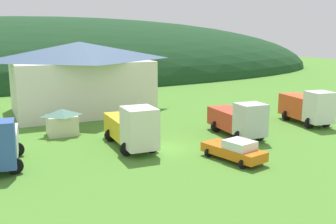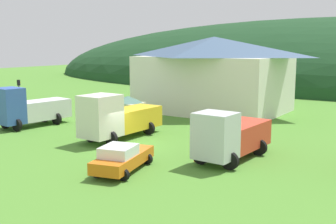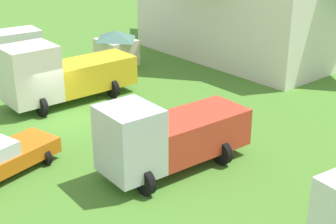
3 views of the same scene
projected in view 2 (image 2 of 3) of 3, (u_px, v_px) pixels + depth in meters
ground_plane at (133, 146)px, 31.16m from camera, size 200.00×200.00×0.00m
forested_hill_backdrop at (331, 82)px, 83.67m from camera, size 139.77×60.00×25.57m
depot_building at (214, 73)px, 46.80m from camera, size 16.37×12.12×8.37m
play_shed_cream at (128, 108)px, 41.19m from camera, size 2.88×2.47×2.48m
box_truck_blue at (29, 108)px, 38.11m from camera, size 3.58×6.96×3.74m
heavy_rig_striped at (116, 117)px, 32.94m from camera, size 3.28×7.83×3.75m
tow_truck_silver at (230, 135)px, 26.99m from camera, size 3.36×7.01×3.40m
service_pickup_orange at (122, 158)px, 24.75m from camera, size 3.16×5.38×1.66m
traffic_light_west at (19, 97)px, 39.86m from camera, size 0.20×0.32×4.17m
traffic_cone_near_pickup at (195, 162)px, 26.92m from camera, size 0.36×0.36×0.56m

